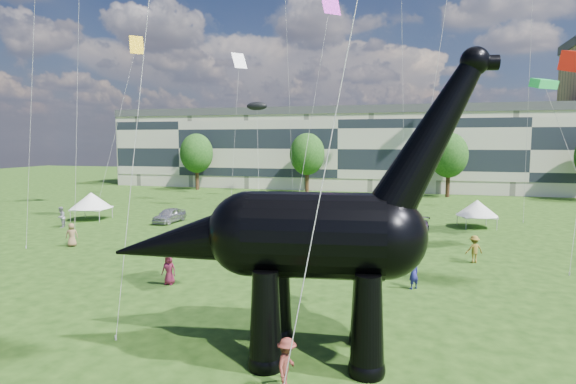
# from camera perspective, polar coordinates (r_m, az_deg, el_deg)

# --- Properties ---
(ground) EXTENTS (220.00, 220.00, 0.00)m
(ground) POSITION_cam_1_polar(r_m,az_deg,el_deg) (18.92, 0.92, -18.03)
(ground) COLOR #16330C
(ground) RESTS_ON ground
(terrace_row) EXTENTS (78.00, 11.00, 12.00)m
(terrace_row) POSITION_cam_1_polar(r_m,az_deg,el_deg) (79.70, 6.58, 4.78)
(terrace_row) COLOR beige
(terrace_row) RESTS_ON ground
(tree_far_left) EXTENTS (5.20, 5.20, 9.44)m
(tree_far_left) POSITION_cam_1_polar(r_m,az_deg,el_deg) (77.73, -10.79, 4.90)
(tree_far_left) COLOR #382314
(tree_far_left) RESTS_ON ground
(tree_mid_left) EXTENTS (5.20, 5.20, 9.44)m
(tree_mid_left) POSITION_cam_1_polar(r_m,az_deg,el_deg) (71.63, 2.29, 4.91)
(tree_mid_left) COLOR #382314
(tree_mid_left) RESTS_ON ground
(tree_mid_right) EXTENTS (5.20, 5.20, 9.44)m
(tree_mid_right) POSITION_cam_1_polar(r_m,az_deg,el_deg) (69.84, 18.53, 4.57)
(tree_mid_right) COLOR #382314
(tree_mid_right) RESTS_ON ground
(dinosaur_sculpture) EXTENTS (13.77, 4.33, 11.20)m
(dinosaur_sculpture) POSITION_cam_1_polar(r_m,az_deg,el_deg) (17.14, 1.67, -5.70)
(dinosaur_sculpture) COLOR black
(dinosaur_sculpture) RESTS_ON ground
(car_silver) EXTENTS (1.83, 4.17, 1.40)m
(car_silver) POSITION_cam_1_polar(r_m,az_deg,el_deg) (47.13, -13.88, -2.69)
(car_silver) COLOR #BABABF
(car_silver) RESTS_ON ground
(car_grey) EXTENTS (4.94, 2.57, 1.55)m
(car_grey) POSITION_cam_1_polar(r_m,az_deg,el_deg) (37.24, 3.39, -4.71)
(car_grey) COLOR gray
(car_grey) RESTS_ON ground
(car_white) EXTENTS (5.46, 3.08, 1.44)m
(car_white) POSITION_cam_1_polar(r_m,az_deg,el_deg) (42.17, 4.59, -3.52)
(car_white) COLOR silver
(car_white) RESTS_ON ground
(car_dark) EXTENTS (3.08, 4.89, 1.32)m
(car_dark) POSITION_cam_1_polar(r_m,az_deg,el_deg) (40.99, 14.53, -4.06)
(car_dark) COLOR #595960
(car_dark) RESTS_ON ground
(gazebo_near) EXTENTS (4.25, 4.25, 2.49)m
(gazebo_near) POSITION_cam_1_polar(r_m,az_deg,el_deg) (46.24, 21.49, -1.79)
(gazebo_near) COLOR silver
(gazebo_near) RESTS_ON ground
(gazebo_left) EXTENTS (4.59, 4.59, 2.71)m
(gazebo_left) POSITION_cam_1_polar(r_m,az_deg,el_deg) (51.02, -22.28, -0.95)
(gazebo_left) COLOR white
(gazebo_left) RESTS_ON ground
(visitors) EXTENTS (46.51, 37.41, 1.86)m
(visitors) POSITION_cam_1_polar(r_m,az_deg,el_deg) (32.50, 3.59, -6.13)
(visitors) COLOR navy
(visitors) RESTS_ON ground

